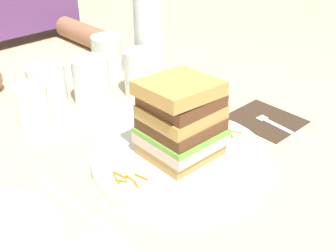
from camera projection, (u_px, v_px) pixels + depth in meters
ground_plane at (169, 162)px, 0.68m from camera, size 3.00×3.00×0.00m
main_plate at (180, 157)px, 0.68m from camera, size 0.30×0.30×0.01m
sandwich at (181, 120)px, 0.64m from camera, size 0.12×0.11×0.14m
carrot_shred_0 at (120, 175)px, 0.62m from camera, size 0.01×0.03×0.00m
carrot_shred_1 at (131, 178)px, 0.61m from camera, size 0.00×0.02×0.00m
carrot_shred_2 at (141, 177)px, 0.62m from camera, size 0.01×0.02×0.00m
carrot_shred_3 at (117, 179)px, 0.61m from camera, size 0.01×0.03×0.00m
carrot_shred_4 at (120, 180)px, 0.61m from camera, size 0.01×0.02×0.00m
carrot_shred_5 at (136, 184)px, 0.60m from camera, size 0.01×0.02×0.00m
carrot_shred_6 at (222, 128)px, 0.74m from camera, size 0.02×0.02×0.00m
carrot_shred_7 at (211, 133)px, 0.73m from camera, size 0.02×0.02×0.00m
carrot_shred_8 at (235, 132)px, 0.73m from camera, size 0.01×0.03×0.00m
carrot_shred_9 at (215, 131)px, 0.73m from camera, size 0.01×0.03×0.00m
carrot_shred_10 at (214, 130)px, 0.74m from camera, size 0.03×0.02×0.00m
carrot_shred_11 at (217, 126)px, 0.75m from camera, size 0.03×0.01×0.00m
carrot_shred_12 at (220, 126)px, 0.75m from camera, size 0.01×0.02×0.00m
carrot_shred_13 at (224, 130)px, 0.74m from camera, size 0.01×0.02×0.00m
carrot_shred_14 at (231, 134)px, 0.73m from camera, size 0.02×0.03×0.00m
napkin_dark at (265, 119)px, 0.80m from camera, size 0.12×0.13×0.00m
fork at (275, 123)px, 0.78m from camera, size 0.03×0.17×0.00m
knife at (81, 209)px, 0.58m from camera, size 0.03×0.20×0.00m
juice_glass at (141, 75)px, 0.88m from camera, size 0.07×0.07×0.10m
water_bottle at (148, 27)px, 0.90m from camera, size 0.07×0.07×0.29m
empty_tumbler_0 at (107, 55)px, 0.98m from camera, size 0.07×0.07×0.09m
empty_tumbler_1 at (32, 106)px, 0.76m from camera, size 0.06×0.06×0.08m
empty_tumbler_2 at (47, 84)px, 0.84m from camera, size 0.08×0.08×0.08m
empty_tumbler_3 at (91, 81)px, 0.84m from camera, size 0.08×0.08×0.10m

